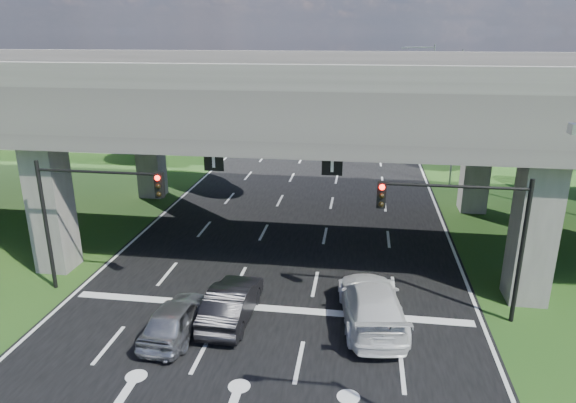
% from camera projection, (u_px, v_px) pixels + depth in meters
% --- Properties ---
extents(ground, '(160.00, 160.00, 0.00)m').
position_uv_depth(ground, '(250.00, 358.00, 18.50)').
color(ground, '#1C4415').
rests_on(ground, ground).
extents(road, '(18.00, 120.00, 0.03)m').
position_uv_depth(road, '(289.00, 248.00, 27.89)').
color(road, black).
rests_on(road, ground).
extents(overpass, '(80.00, 15.00, 10.00)m').
position_uv_depth(overpass, '(295.00, 96.00, 27.27)').
color(overpass, '#3B3835').
rests_on(overpass, ground).
extents(warehouse, '(20.00, 10.00, 4.00)m').
position_uv_depth(warehouse, '(80.00, 123.00, 54.31)').
color(warehouse, '#9E9E99').
rests_on(warehouse, ground).
extents(signal_right, '(5.76, 0.54, 6.00)m').
position_uv_depth(signal_right, '(467.00, 222.00, 19.81)').
color(signal_right, black).
rests_on(signal_right, ground).
extents(signal_left, '(5.76, 0.54, 6.00)m').
position_uv_depth(signal_left, '(88.00, 204.00, 21.96)').
color(signal_left, black).
rests_on(signal_left, ground).
extents(streetlight_far, '(3.38, 0.25, 10.00)m').
position_uv_depth(streetlight_far, '(452.00, 108.00, 37.81)').
color(streetlight_far, gray).
rests_on(streetlight_far, ground).
extents(streetlight_beyond, '(3.38, 0.25, 10.00)m').
position_uv_depth(streetlight_beyond, '(427.00, 86.00, 52.84)').
color(streetlight_beyond, gray).
rests_on(streetlight_beyond, ground).
extents(tree_left_near, '(4.50, 4.50, 7.80)m').
position_uv_depth(tree_left_near, '(153.00, 111.00, 43.32)').
color(tree_left_near, black).
rests_on(tree_left_near, ground).
extents(tree_left_mid, '(3.91, 3.90, 6.76)m').
position_uv_depth(tree_left_mid, '(156.00, 105.00, 51.44)').
color(tree_left_mid, black).
rests_on(tree_left_mid, ground).
extents(tree_left_far, '(4.80, 4.80, 8.32)m').
position_uv_depth(tree_left_far, '(216.00, 88.00, 58.10)').
color(tree_left_far, black).
rests_on(tree_left_far, ground).
extents(tree_right_near, '(4.20, 4.20, 7.28)m').
position_uv_depth(tree_right_near, '(480.00, 118.00, 41.59)').
color(tree_right_near, black).
rests_on(tree_right_near, ground).
extents(tree_right_mid, '(3.91, 3.90, 6.76)m').
position_uv_depth(tree_right_mid, '(495.00, 109.00, 48.79)').
color(tree_right_mid, black).
rests_on(tree_right_mid, ground).
extents(tree_right_far, '(4.50, 4.50, 7.80)m').
position_uv_depth(tree_right_far, '(441.00, 92.00, 56.65)').
color(tree_right_far, black).
rests_on(tree_right_far, ground).
extents(car_silver, '(1.93, 4.31, 1.44)m').
position_uv_depth(car_silver, '(176.00, 318.00, 19.68)').
color(car_silver, '#A3A4AB').
rests_on(car_silver, road).
extents(car_dark, '(1.73, 4.68, 1.53)m').
position_uv_depth(car_dark, '(232.00, 302.00, 20.72)').
color(car_dark, black).
rests_on(car_dark, road).
extents(car_white, '(3.09, 6.06, 1.68)m').
position_uv_depth(car_white, '(372.00, 304.00, 20.45)').
color(car_white, silver).
rests_on(car_white, road).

